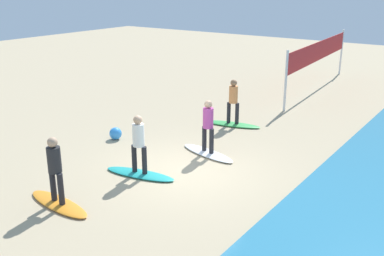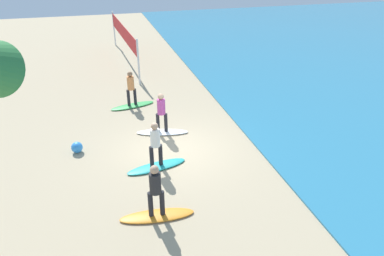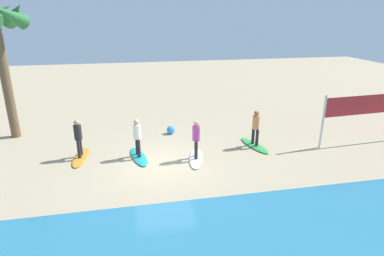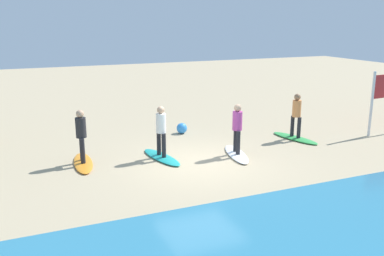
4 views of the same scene
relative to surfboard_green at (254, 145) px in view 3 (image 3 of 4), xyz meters
The scene contains 10 objects.
ground_plane 4.53m from the surfboard_green, 13.57° to the left, with size 60.00×60.00×0.00m, color tan.
surfboard_green is the anchor object (origin of this frame).
surfer_green 0.99m from the surfboard_green, ahead, with size 0.32×0.45×1.64m.
surfboard_white 3.10m from the surfboard_green, 15.99° to the left, with size 2.10×0.56×0.09m, color white.
surfer_white 3.25m from the surfboard_green, 15.99° to the left, with size 0.32×0.45×1.64m.
surfboard_teal 5.38m from the surfboard_green, ahead, with size 2.10×0.56×0.09m, color teal.
surfer_teal 5.47m from the surfboard_green, ahead, with size 0.32×0.45×1.64m.
surfboard_orange 7.82m from the surfboard_green, ahead, with size 2.10×0.56×0.09m, color orange.
surfer_orange 7.88m from the surfboard_green, ahead, with size 0.32×0.46×1.64m.
beach_ball 4.36m from the surfboard_green, 34.32° to the right, with size 0.42×0.42×0.42m, color #338CE5.
Camera 3 is at (1.27, 12.22, 5.89)m, focal length 30.61 mm.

